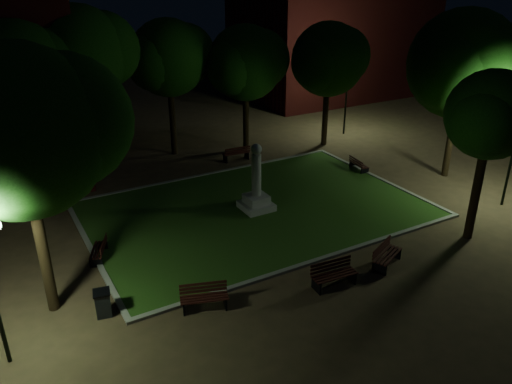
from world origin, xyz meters
TOP-DOWN VIEW (x-y plane):
  - ground at (0.00, 0.00)m, footprint 80.00×80.00m
  - lawn at (0.00, 2.00)m, footprint 15.00×10.00m
  - lawn_kerb at (0.00, 2.00)m, footprint 15.40×10.40m
  - monument at (0.00, 2.00)m, footprint 1.40×1.40m
  - building_far at (18.00, 20.00)m, footprint 16.00×10.00m
  - tree_west at (-9.43, -1.12)m, footprint 6.28×5.13m
  - tree_north_wl at (-5.57, 9.26)m, footprint 5.71×4.66m
  - tree_north_er at (3.92, 9.97)m, footprint 5.47×4.47m
  - tree_ne at (8.74, 8.29)m, footprint 5.51×4.50m
  - tree_east at (11.30, 0.68)m, footprint 6.77×5.53m
  - tree_se at (6.55, -4.67)m, footprint 4.24×3.46m
  - tree_nw at (-8.53, 8.36)m, footprint 6.10×4.98m
  - tree_far_north at (-0.32, 11.36)m, footprint 5.41×4.41m
  - lamppost_ne at (11.22, 9.48)m, footprint 1.18×0.28m
  - bench_near_left at (-0.65, -4.64)m, footprint 1.71×0.72m
  - bench_near_right at (1.93, -4.55)m, footprint 1.69×1.16m
  - bench_west_near at (-5.18, -3.57)m, footprint 1.67×1.02m
  - bench_left_side at (-7.42, 1.29)m, footprint 1.01×1.48m
  - bench_right_side at (7.44, 3.53)m, footprint 0.67×1.43m
  - bench_far_side at (2.32, 8.43)m, footprint 1.63×0.66m
  - trash_bin at (-8.17, -2.29)m, footprint 0.63×0.63m

SIDE VIEW (x-z plane):
  - ground at x=0.00m, z-range 0.00..0.00m
  - lawn at x=0.00m, z-range 0.00..0.08m
  - lawn_kerb at x=0.00m, z-range 0.00..0.12m
  - bench_right_side at x=7.44m, z-range -0.02..0.73m
  - bench_left_side at x=-7.42m, z-range -0.02..0.75m
  - bench_west_near at x=-5.18m, z-range -0.03..0.84m
  - bench_far_side at x=2.32m, z-range -0.03..0.85m
  - bench_near_right at x=1.93m, z-range -0.03..0.86m
  - bench_near_left at x=-0.65m, z-range -0.03..0.89m
  - trash_bin at x=-8.17m, z-range 0.01..0.92m
  - monument at x=0.00m, z-range -0.64..2.56m
  - lamppost_ne at x=11.22m, z-range 0.90..5.48m
  - tree_se at x=6.55m, z-range 1.77..8.79m
  - tree_north_er at x=3.92m, z-range 1.54..9.11m
  - tree_ne at x=8.74m, z-range 1.56..9.20m
  - tree_far_north at x=-0.32m, z-range 1.77..9.74m
  - tree_east at x=11.30m, z-range 1.61..10.37m
  - building_far at x=18.00m, z-range 0.00..12.00m
  - tree_nw at x=-8.53m, z-range 1.77..10.31m
  - tree_west at x=-9.43m, z-range 1.77..10.44m
  - tree_north_wl at x=-5.57m, z-range 2.15..11.12m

